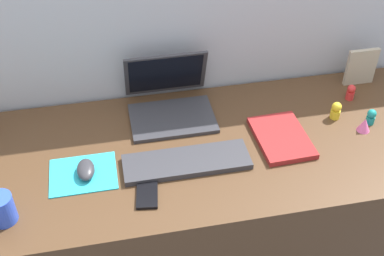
{
  "coord_description": "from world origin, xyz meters",
  "views": [
    {
      "loc": [
        -0.27,
        -1.22,
        1.87
      ],
      "look_at": [
        -0.03,
        0.0,
        0.83
      ],
      "focal_mm": 46.88,
      "sensor_mm": 36.0,
      "label": 1
    }
  ],
  "objects_px": {
    "cell_phone": "(147,192)",
    "toy_figurine_teal": "(371,117)",
    "picture_frame": "(361,67)",
    "toy_figurine_red": "(351,92)",
    "toy_figurine_pink": "(364,125)",
    "laptop": "(169,98)",
    "toy_figurine_yellow": "(336,110)",
    "coffee_mug": "(2,209)",
    "keyboard": "(187,162)",
    "notebook_pad": "(281,138)",
    "mouse": "(86,170)"
  },
  "relations": [
    {
      "from": "mouse",
      "to": "toy_figurine_red",
      "type": "height_order",
      "value": "toy_figurine_red"
    },
    {
      "from": "laptop",
      "to": "picture_frame",
      "type": "bearing_deg",
      "value": 1.94
    },
    {
      "from": "laptop",
      "to": "toy_figurine_teal",
      "type": "height_order",
      "value": "laptop"
    },
    {
      "from": "notebook_pad",
      "to": "toy_figurine_yellow",
      "type": "distance_m",
      "value": 0.24
    },
    {
      "from": "toy_figurine_teal",
      "to": "toy_figurine_pink",
      "type": "relative_size",
      "value": 1.16
    },
    {
      "from": "notebook_pad",
      "to": "toy_figurine_pink",
      "type": "bearing_deg",
      "value": -3.43
    },
    {
      "from": "keyboard",
      "to": "toy_figurine_pink",
      "type": "xyz_separation_m",
      "value": [
        0.64,
        0.05,
        0.02
      ]
    },
    {
      "from": "mouse",
      "to": "notebook_pad",
      "type": "relative_size",
      "value": 0.4
    },
    {
      "from": "toy_figurine_yellow",
      "to": "toy_figurine_red",
      "type": "xyz_separation_m",
      "value": [
        0.1,
        0.1,
        -0.0
      ]
    },
    {
      "from": "notebook_pad",
      "to": "coffee_mug",
      "type": "bearing_deg",
      "value": -170.72
    },
    {
      "from": "picture_frame",
      "to": "toy_figurine_red",
      "type": "bearing_deg",
      "value": -129.52
    },
    {
      "from": "cell_phone",
      "to": "toy_figurine_red",
      "type": "xyz_separation_m",
      "value": [
        0.81,
        0.33,
        0.03
      ]
    },
    {
      "from": "toy_figurine_yellow",
      "to": "toy_figurine_pink",
      "type": "height_order",
      "value": "toy_figurine_yellow"
    },
    {
      "from": "coffee_mug",
      "to": "toy_figurine_red",
      "type": "height_order",
      "value": "coffee_mug"
    },
    {
      "from": "keyboard",
      "to": "picture_frame",
      "type": "xyz_separation_m",
      "value": [
        0.75,
        0.32,
        0.06
      ]
    },
    {
      "from": "toy_figurine_teal",
      "to": "mouse",
      "type": "bearing_deg",
      "value": -176.37
    },
    {
      "from": "toy_figurine_teal",
      "to": "keyboard",
      "type": "bearing_deg",
      "value": -173.3
    },
    {
      "from": "cell_phone",
      "to": "toy_figurine_teal",
      "type": "relative_size",
      "value": 2.19
    },
    {
      "from": "notebook_pad",
      "to": "toy_figurine_teal",
      "type": "relative_size",
      "value": 4.11
    },
    {
      "from": "keyboard",
      "to": "cell_phone",
      "type": "bearing_deg",
      "value": -143.95
    },
    {
      "from": "keyboard",
      "to": "mouse",
      "type": "distance_m",
      "value": 0.32
    },
    {
      "from": "toy_figurine_teal",
      "to": "toy_figurine_red",
      "type": "distance_m",
      "value": 0.15
    },
    {
      "from": "mouse",
      "to": "toy_figurine_pink",
      "type": "bearing_deg",
      "value": 1.85
    },
    {
      "from": "toy_figurine_yellow",
      "to": "toy_figurine_red",
      "type": "height_order",
      "value": "toy_figurine_yellow"
    },
    {
      "from": "cell_phone",
      "to": "toy_figurine_teal",
      "type": "xyz_separation_m",
      "value": [
        0.82,
        0.18,
        0.02
      ]
    },
    {
      "from": "coffee_mug",
      "to": "toy_figurine_yellow",
      "type": "distance_m",
      "value": 1.15
    },
    {
      "from": "mouse",
      "to": "picture_frame",
      "type": "xyz_separation_m",
      "value": [
        1.07,
        0.3,
        0.05
      ]
    },
    {
      "from": "toy_figurine_pink",
      "to": "keyboard",
      "type": "bearing_deg",
      "value": -175.76
    },
    {
      "from": "coffee_mug",
      "to": "toy_figurine_pink",
      "type": "height_order",
      "value": "coffee_mug"
    },
    {
      "from": "notebook_pad",
      "to": "coffee_mug",
      "type": "distance_m",
      "value": 0.91
    },
    {
      "from": "keyboard",
      "to": "cell_phone",
      "type": "distance_m",
      "value": 0.18
    },
    {
      "from": "coffee_mug",
      "to": "toy_figurine_teal",
      "type": "relative_size",
      "value": 1.57
    },
    {
      "from": "keyboard",
      "to": "picture_frame",
      "type": "distance_m",
      "value": 0.81
    },
    {
      "from": "cell_phone",
      "to": "toy_figurine_yellow",
      "type": "bearing_deg",
      "value": 26.56
    },
    {
      "from": "mouse",
      "to": "toy_figurine_red",
      "type": "relative_size",
      "value": 1.55
    },
    {
      "from": "laptop",
      "to": "picture_frame",
      "type": "height_order",
      "value": "laptop"
    },
    {
      "from": "laptop",
      "to": "notebook_pad",
      "type": "distance_m",
      "value": 0.42
    },
    {
      "from": "cell_phone",
      "to": "keyboard",
      "type": "bearing_deg",
      "value": 44.18
    },
    {
      "from": "toy_figurine_red",
      "to": "toy_figurine_yellow",
      "type": "bearing_deg",
      "value": -136.69
    },
    {
      "from": "keyboard",
      "to": "toy_figurine_teal",
      "type": "relative_size",
      "value": 7.02
    },
    {
      "from": "toy_figurine_teal",
      "to": "picture_frame",
      "type": "bearing_deg",
      "value": 74.23
    },
    {
      "from": "laptop",
      "to": "toy_figurine_teal",
      "type": "xyz_separation_m",
      "value": [
        0.68,
        -0.22,
        -0.02
      ]
    },
    {
      "from": "toy_figurine_teal",
      "to": "cell_phone",
      "type": "bearing_deg",
      "value": -167.43
    },
    {
      "from": "coffee_mug",
      "to": "toy_figurine_teal",
      "type": "height_order",
      "value": "coffee_mug"
    },
    {
      "from": "toy_figurine_teal",
      "to": "toy_figurine_pink",
      "type": "xyz_separation_m",
      "value": [
        -0.04,
        -0.03,
        -0.0
      ]
    },
    {
      "from": "toy_figurine_teal",
      "to": "toy_figurine_yellow",
      "type": "height_order",
      "value": "toy_figurine_yellow"
    },
    {
      "from": "toy_figurine_red",
      "to": "toy_figurine_pink",
      "type": "bearing_deg",
      "value": -100.24
    },
    {
      "from": "coffee_mug",
      "to": "toy_figurine_yellow",
      "type": "relative_size",
      "value": 1.39
    },
    {
      "from": "cell_phone",
      "to": "toy_figurine_teal",
      "type": "bearing_deg",
      "value": 20.71
    },
    {
      "from": "keyboard",
      "to": "picture_frame",
      "type": "bearing_deg",
      "value": 23.3
    }
  ]
}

